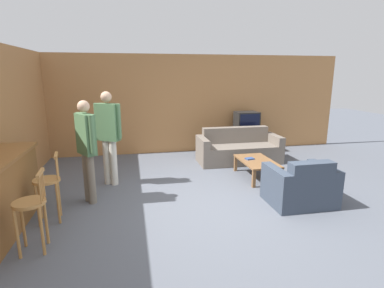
{
  "coord_description": "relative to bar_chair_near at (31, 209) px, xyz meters",
  "views": [
    {
      "loc": [
        -1.15,
        -4.38,
        2.1
      ],
      "look_at": [
        -0.08,
        0.83,
        0.85
      ],
      "focal_mm": 28.0,
      "sensor_mm": 36.0,
      "label": 1
    }
  ],
  "objects": [
    {
      "name": "wall_left",
      "position": [
        -0.89,
        2.1,
        0.76
      ],
      "size": [
        0.08,
        8.6,
        2.6
      ],
      "color": "#B27A47",
      "rests_on": "ground_plane"
    },
    {
      "name": "book_on_table",
      "position": [
        3.58,
        2.04,
        -0.16
      ],
      "size": [
        0.2,
        0.16,
        0.03
      ],
      "color": "navy",
      "rests_on": "coffee_table"
    },
    {
      "name": "bar_chair_near",
      "position": [
        0.0,
        0.0,
        0.0
      ],
      "size": [
        0.4,
        0.4,
        1.0
      ],
      "color": "#B77F42",
      "rests_on": "ground_plane"
    },
    {
      "name": "coffee_table",
      "position": [
        3.7,
        1.93,
        -0.22
      ],
      "size": [
        0.63,
        1.09,
        0.37
      ],
      "color": "brown",
      "rests_on": "ground_plane"
    },
    {
      "name": "couch_far",
      "position": [
        3.74,
        3.13,
        -0.25
      ],
      "size": [
        1.98,
        0.83,
        0.81
      ],
      "color": "#70665B",
      "rests_on": "ground_plane"
    },
    {
      "name": "person_by_window",
      "position": [
        0.77,
        2.15,
        0.48
      ],
      "size": [
        0.49,
        0.37,
        1.79
      ],
      "color": "silver",
      "rests_on": "ground_plane"
    },
    {
      "name": "wall_back",
      "position": [
        2.35,
        4.4,
        0.76
      ],
      "size": [
        9.4,
        0.08,
        2.6
      ],
      "color": "#B27A47",
      "rests_on": "ground_plane"
    },
    {
      "name": "bar_chair_mid",
      "position": [
        -0.0,
        0.78,
        0.0
      ],
      "size": [
        0.42,
        0.42,
        1.0
      ],
      "color": "#B77F42",
      "rests_on": "ground_plane"
    },
    {
      "name": "ground_plane",
      "position": [
        2.35,
        0.81,
        -0.54
      ],
      "size": [
        24.0,
        24.0,
        0.0
      ],
      "primitive_type": "plane",
      "color": "#565B66"
    },
    {
      "name": "tv",
      "position": [
        4.27,
        4.01,
        0.28
      ],
      "size": [
        0.61,
        0.48,
        0.56
      ],
      "color": "black",
      "rests_on": "tv_unit"
    },
    {
      "name": "person_by_counter",
      "position": [
        0.48,
        1.36,
        0.42
      ],
      "size": [
        0.36,
        0.47,
        1.7
      ],
      "color": "#756B5B",
      "rests_on": "ground_plane"
    },
    {
      "name": "tv_unit",
      "position": [
        4.27,
        4.01,
        -0.27
      ],
      "size": [
        1.18,
        0.55,
        0.54
      ],
      "color": "black",
      "rests_on": "ground_plane"
    },
    {
      "name": "armchair_near",
      "position": [
        3.87,
        0.58,
        -0.24
      ],
      "size": [
        1.02,
        0.79,
        0.79
      ],
      "color": "#384251",
      "rests_on": "ground_plane"
    }
  ]
}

